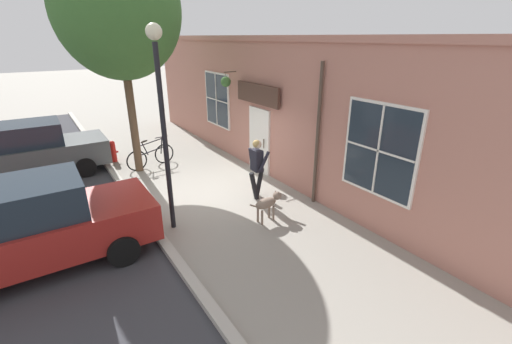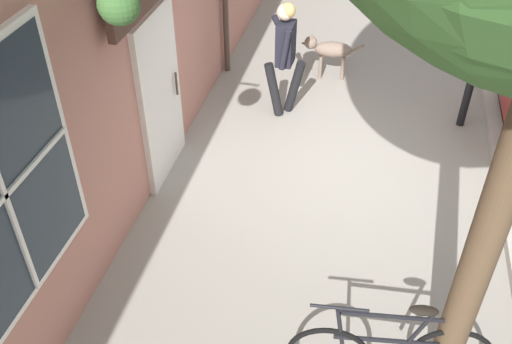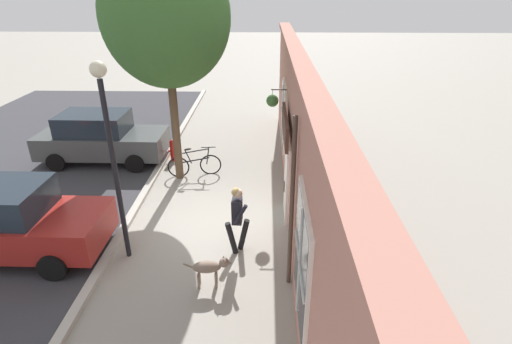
% 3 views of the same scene
% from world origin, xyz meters
% --- Properties ---
extents(ground_plane, '(90.00, 90.00, 0.00)m').
position_xyz_m(ground_plane, '(0.00, 0.00, 0.00)').
color(ground_plane, gray).
extents(storefront_facade, '(0.95, 18.00, 4.22)m').
position_xyz_m(storefront_facade, '(-2.34, 0.00, 2.13)').
color(storefront_facade, '#B27566').
rests_on(storefront_facade, ground_plane).
extents(pedestrian_walking, '(0.57, 0.56, 1.67)m').
position_xyz_m(pedestrian_walking, '(-0.98, 1.19, 1.00)').
color(pedestrian_walking, black).
rests_on(pedestrian_walking, ground_plane).
extents(dog_on_leash, '(1.00, 0.32, 0.70)m').
position_xyz_m(dog_on_leash, '(-0.49, 2.41, 0.47)').
color(dog_on_leash, '#7F6B5B').
rests_on(dog_on_leash, ground_plane).
extents(street_tree_by_curb, '(3.60, 3.24, 6.90)m').
position_xyz_m(street_tree_by_curb, '(1.14, -2.76, 4.78)').
color(street_tree_by_curb, brown).
rests_on(street_tree_by_curb, ground_plane).
extents(leaning_bicycle, '(1.72, 0.34, 1.00)m').
position_xyz_m(leaning_bicycle, '(0.70, -2.87, 0.38)').
color(leaning_bicycle, black).
rests_on(leaning_bicycle, ground_plane).
extents(parked_car_nearest_curb, '(4.31, 1.96, 1.75)m').
position_xyz_m(parked_car_nearest_curb, '(4.12, -3.95, 0.88)').
color(parked_car_nearest_curb, '#474C4C').
rests_on(parked_car_nearest_curb, ground_plane).
extents(parked_car_mid_block, '(4.31, 1.96, 1.75)m').
position_xyz_m(parked_car_mid_block, '(4.25, 1.41, 0.88)').
color(parked_car_mid_block, maroon).
rests_on(parked_car_mid_block, ground_plane).
extents(street_lamp, '(0.32, 0.32, 4.44)m').
position_xyz_m(street_lamp, '(1.55, 1.44, 2.93)').
color(street_lamp, black).
rests_on(street_lamp, ground_plane).
extents(fire_hydrant, '(0.34, 0.20, 0.77)m').
position_xyz_m(fire_hydrant, '(1.68, -4.09, 0.40)').
color(fire_hydrant, red).
rests_on(fire_hydrant, ground_plane).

